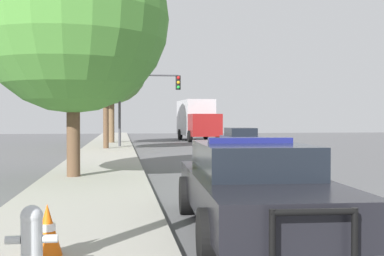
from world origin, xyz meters
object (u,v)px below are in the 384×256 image
object	(u,v)px
car_background_oncoming	(241,138)
tree_sidewalk_near	(73,17)
tree_sidewalk_far	(111,68)
traffic_cone	(47,230)
police_car	(253,184)
fire_hydrant	(32,236)
tree_sidewalk_mid	(106,71)
traffic_light	(146,94)
box_truck	(197,119)

from	to	relation	value
car_background_oncoming	tree_sidewalk_near	size ratio (longest dim) A/B	0.55
tree_sidewalk_near	tree_sidewalk_far	bearing A→B (deg)	88.11
tree_sidewalk_far	traffic_cone	bearing A→B (deg)	-90.41
police_car	tree_sidewalk_near	bearing A→B (deg)	-60.67
car_background_oncoming	police_car	bearing A→B (deg)	76.91
fire_hydrant	tree_sidewalk_far	size ratio (longest dim) A/B	0.09
fire_hydrant	traffic_cone	xyz separation A→B (m)	(0.08, 0.56, -0.06)
police_car	tree_sidewalk_far	world-z (taller)	tree_sidewalk_far
tree_sidewalk_mid	traffic_light	bearing A→B (deg)	40.28
car_background_oncoming	tree_sidewalk_mid	xyz separation A→B (m)	(-7.75, 1.15, 3.93)
box_truck	fire_hydrant	bearing A→B (deg)	75.46
traffic_light	tree_sidewalk_near	distance (m)	16.25
tree_sidewalk_mid	tree_sidewalk_near	size ratio (longest dim) A/B	0.86
traffic_light	tree_sidewalk_far	size ratio (longest dim) A/B	0.57
police_car	traffic_light	bearing A→B (deg)	-85.69
police_car	tree_sidewalk_mid	size ratio (longest dim) A/B	0.85
tree_sidewalk_mid	box_truck	bearing A→B (deg)	59.14
traffic_light	box_truck	size ratio (longest dim) A/B	0.60
police_car	fire_hydrant	size ratio (longest dim) A/B	7.58
traffic_light	tree_sidewalk_far	distance (m)	5.92
fire_hydrant	traffic_cone	bearing A→B (deg)	81.43
fire_hydrant	box_truck	xyz separation A→B (m)	(7.40, 34.97, 1.31)
car_background_oncoming	traffic_cone	distance (m)	22.47
tree_sidewalk_mid	traffic_cone	world-z (taller)	tree_sidewalk_mid
police_car	tree_sidewalk_far	size ratio (longest dim) A/B	0.68
police_car	box_truck	distance (m)	33.35
car_background_oncoming	traffic_light	bearing A→B (deg)	-30.27
police_car	box_truck	size ratio (longest dim) A/B	0.71
tree_sidewalk_near	box_truck	bearing A→B (deg)	73.34
tree_sidewalk_near	fire_hydrant	bearing A→B (deg)	-87.44
tree_sidewalk_far	tree_sidewalk_near	world-z (taller)	tree_sidewalk_far
fire_hydrant	tree_sidewalk_far	xyz separation A→B (m)	(0.29, 29.89, 5.01)
car_background_oncoming	fire_hydrant	bearing A→B (deg)	70.64
police_car	traffic_cone	size ratio (longest dim) A/B	8.59
traffic_light	tree_sidewalk_near	bearing A→B (deg)	-100.41
car_background_oncoming	tree_sidewalk_near	world-z (taller)	tree_sidewalk_near
traffic_cone	police_car	bearing A→B (deg)	24.70
police_car	traffic_light	distance (m)	23.06
police_car	box_truck	bearing A→B (deg)	-94.50
police_car	traffic_light	world-z (taller)	traffic_light
traffic_cone	traffic_light	bearing A→B (deg)	84.25
fire_hydrant	tree_sidewalk_near	xyz separation A→B (m)	(-0.40, 8.90, 4.27)
fire_hydrant	car_background_oncoming	xyz separation A→B (m)	(7.87, 21.63, 0.18)
box_truck	tree_sidewalk_far	world-z (taller)	tree_sidewalk_far
police_car	traffic_light	xyz separation A→B (m)	(-0.53, 22.90, 2.66)
box_truck	tree_sidewalk_near	world-z (taller)	tree_sidewalk_near
tree_sidewalk_mid	tree_sidewalk_near	world-z (taller)	tree_sidewalk_near
police_car	fire_hydrant	world-z (taller)	police_car
fire_hydrant	tree_sidewalk_mid	distance (m)	23.15
car_background_oncoming	box_truck	size ratio (longest dim) A/B	0.53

